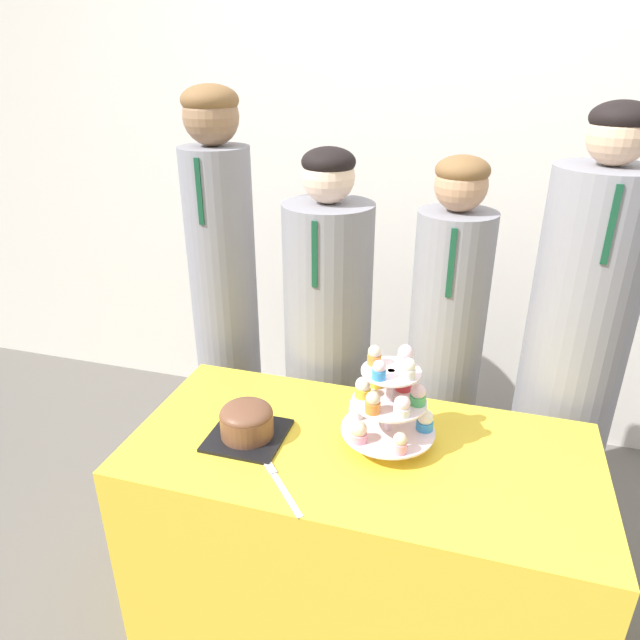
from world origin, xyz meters
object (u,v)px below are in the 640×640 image
object	(u,v)px
student_0	(226,317)
student_3	(569,374)
student_2	(442,373)
cupcake_stand	(390,401)
cake_knife	(275,476)
student_1	(327,360)
round_cake	(247,421)

from	to	relation	value
student_0	student_3	bearing A→B (deg)	0.00
student_2	cupcake_stand	bearing A→B (deg)	-102.70
cake_knife	student_1	distance (m)	0.72
cake_knife	round_cake	bearing A→B (deg)	-177.85
student_2	student_3	bearing A→B (deg)	0.00
cupcake_stand	student_0	world-z (taller)	student_0
round_cake	student_0	size ratio (longest dim) A/B	0.13
student_3	student_1	bearing A→B (deg)	-180.00
round_cake	student_3	distance (m)	1.08
student_1	student_2	bearing A→B (deg)	-0.00
student_0	student_2	distance (m)	0.84
student_3	student_2	bearing A→B (deg)	-180.00
cake_knife	student_0	world-z (taller)	student_0
student_2	round_cake	bearing A→B (deg)	-131.15
cake_knife	student_2	world-z (taller)	student_2
round_cake	cupcake_stand	size ratio (longest dim) A/B	0.72
student_1	cupcake_stand	bearing A→B (deg)	-57.27
student_1	student_3	size ratio (longest dim) A/B	0.90
student_0	student_1	xyz separation A→B (m)	(0.41, 0.00, -0.13)
student_2	student_1	bearing A→B (deg)	180.00
cupcake_stand	student_0	distance (m)	0.88
cake_knife	student_3	size ratio (longest dim) A/B	0.12
cake_knife	student_1	bearing A→B (deg)	142.47
student_2	student_3	world-z (taller)	student_3
student_1	student_0	bearing A→B (deg)	-180.00
cupcake_stand	student_2	world-z (taller)	student_2
cake_knife	student_2	size ratio (longest dim) A/B	0.13
student_3	cake_knife	bearing A→B (deg)	-137.41
round_cake	student_1	bearing A→B (deg)	82.30
student_1	student_3	distance (m)	0.84
cake_knife	cupcake_stand	bearing A→B (deg)	89.09
round_cake	cake_knife	bearing A→B (deg)	-45.64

